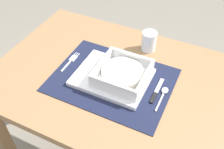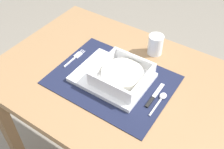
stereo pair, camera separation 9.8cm
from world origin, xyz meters
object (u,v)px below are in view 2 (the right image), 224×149
porridge_bowl (122,75)px  fork (76,57)px  spoon (161,98)px  dining_table (117,98)px  drinking_glass (155,46)px  butter_knife (154,97)px

porridge_bowl → fork: bearing=176.7°
porridge_bowl → spoon: 0.16m
dining_table → spoon: 0.22m
dining_table → drinking_glass: size_ratio=11.33×
porridge_bowl → butter_knife: size_ratio=1.40×
spoon → fork: bearing=-176.7°
fork → drinking_glass: bearing=40.6°
drinking_glass → spoon: bearing=-57.5°
porridge_bowl → fork: 0.24m
spoon → drinking_glass: (-0.14, 0.22, 0.03)m
fork → porridge_bowl: bearing=-2.4°
drinking_glass → fork: bearing=-140.3°
dining_table → fork: bearing=178.9°
dining_table → butter_knife: size_ratio=7.44×
dining_table → butter_knife: 0.20m
butter_knife → drinking_glass: size_ratio=1.52×
porridge_bowl → spoon: porridge_bowl is taller
drinking_glass → porridge_bowl: bearing=-95.2°
porridge_bowl → drinking_glass: size_ratio=2.14×
spoon → drinking_glass: 0.26m
fork → drinking_glass: drinking_glass is taller
dining_table → spoon: size_ratio=8.19×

